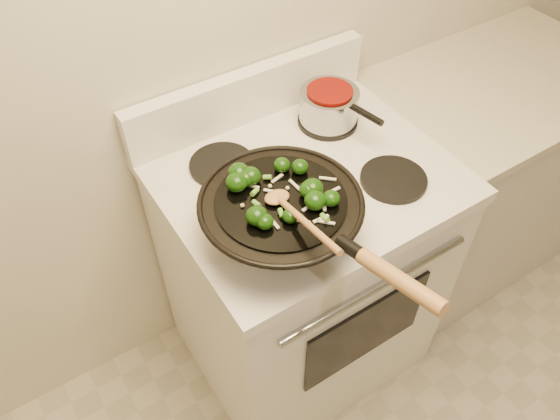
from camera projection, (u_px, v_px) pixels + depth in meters
stove at (301, 271)px, 1.82m from camera, size 0.78×0.67×1.08m
counter_unit at (473, 175)px, 2.15m from camera, size 0.90×0.62×0.91m
wok at (282, 216)px, 1.28m from camera, size 0.39×0.64×0.21m
stirfry at (277, 189)px, 1.24m from camera, size 0.25×0.27×0.04m
wooden_spoon at (293, 212)px, 1.18m from camera, size 0.06×0.27×0.08m
saucepan at (329, 105)px, 1.59m from camera, size 0.17×0.28×0.10m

